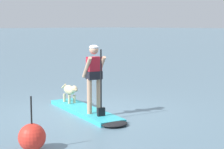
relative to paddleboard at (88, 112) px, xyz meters
name	(u,v)px	position (x,y,z in m)	size (l,w,h in m)	color
ground_plane	(85,113)	(-0.22, 0.06, -0.05)	(400.00, 400.00, 0.00)	slate
paddleboard	(88,112)	(0.00, 0.00, 0.00)	(3.32, 1.45, 0.10)	#33B2BF
person_paddler	(94,74)	(0.33, -0.08, 1.02)	(0.66, 0.56, 1.67)	tan
dog	(70,90)	(-1.10, 0.28, 0.39)	(1.01, 0.37, 0.52)	#CCB78C
marker_buoy	(32,137)	(1.39, -2.56, 0.20)	(0.50, 0.50, 1.00)	red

